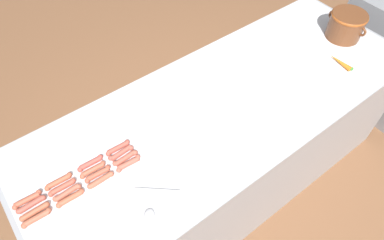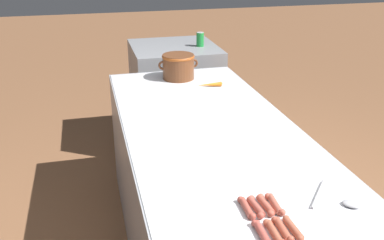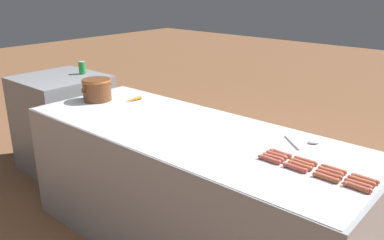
{
  "view_description": "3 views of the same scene",
  "coord_description": "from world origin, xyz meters",
  "px_view_note": "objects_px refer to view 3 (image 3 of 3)",
  "views": [
    {
      "loc": [
        0.92,
        -0.96,
        2.36
      ],
      "look_at": [
        -0.02,
        -0.25,
        0.9
      ],
      "focal_mm": 31.87,
      "sensor_mm": 36.0,
      "label": 1
    },
    {
      "loc": [
        -0.62,
        -1.94,
        1.85
      ],
      "look_at": [
        -0.08,
        0.21,
        0.91
      ],
      "focal_mm": 40.3,
      "sensor_mm": 36.0,
      "label": 2
    },
    {
      "loc": [
        -1.87,
        -1.66,
        1.84
      ],
      "look_at": [
        0.13,
        0.08,
        0.92
      ],
      "focal_mm": 37.63,
      "sensor_mm": 36.0,
      "label": 3
    }
  ],
  "objects_px": {
    "hot_dog_6": "(300,166)",
    "serving_spoon": "(306,142)",
    "hot_dog_4": "(358,184)",
    "carrot": "(133,99)",
    "bean_pot": "(97,89)",
    "soda_can": "(82,68)",
    "hot_dog_8": "(361,181)",
    "hot_dog_13": "(334,169)",
    "hot_dog_5": "(329,175)",
    "hot_dog_11": "(277,155)",
    "hot_dog_1": "(326,177)",
    "hot_dog_12": "(365,179)",
    "hot_dog_7": "(273,157)",
    "hot_dog_2": "(295,168)",
    "hot_dog_3": "(269,159)",
    "hot_dog_15": "(280,153)",
    "hot_dog_9": "(331,171)",
    "hot_dog_0": "(357,187)",
    "hot_dog_10": "(302,163)",
    "hot_dog_14": "(306,161)",
    "back_cabinet": "(64,123)"
  },
  "relations": [
    {
      "from": "hot_dog_10",
      "to": "hot_dog_13",
      "type": "height_order",
      "value": "same"
    },
    {
      "from": "hot_dog_0",
      "to": "hot_dog_2",
      "type": "xyz_separation_m",
      "value": [
        -0.0,
        0.32,
        0.0
      ]
    },
    {
      "from": "hot_dog_1",
      "to": "hot_dog_12",
      "type": "height_order",
      "value": "same"
    },
    {
      "from": "hot_dog_6",
      "to": "serving_spoon",
      "type": "xyz_separation_m",
      "value": [
        0.33,
        0.13,
        -0.01
      ]
    },
    {
      "from": "hot_dog_3",
      "to": "hot_dog_9",
      "type": "relative_size",
      "value": 1.0
    },
    {
      "from": "hot_dog_3",
      "to": "carrot",
      "type": "distance_m",
      "value": 1.47
    },
    {
      "from": "hot_dog_4",
      "to": "serving_spoon",
      "type": "distance_m",
      "value": 0.55
    },
    {
      "from": "hot_dog_3",
      "to": "hot_dog_5",
      "type": "distance_m",
      "value": 0.32
    },
    {
      "from": "hot_dog_8",
      "to": "hot_dog_13",
      "type": "bearing_deg",
      "value": 76.9
    },
    {
      "from": "hot_dog_1",
      "to": "soda_can",
      "type": "height_order",
      "value": "soda_can"
    },
    {
      "from": "hot_dog_5",
      "to": "hot_dog_15",
      "type": "distance_m",
      "value": 0.32
    },
    {
      "from": "hot_dog_2",
      "to": "hot_dog_9",
      "type": "xyz_separation_m",
      "value": [
        0.08,
        -0.16,
        0.0
      ]
    },
    {
      "from": "hot_dog_14",
      "to": "hot_dog_15",
      "type": "xyz_separation_m",
      "value": [
        -0.0,
        0.15,
        0.0
      ]
    },
    {
      "from": "hot_dog_4",
      "to": "carrot",
      "type": "distance_m",
      "value": 1.92
    },
    {
      "from": "back_cabinet",
      "to": "hot_dog_3",
      "type": "distance_m",
      "value": 2.53
    },
    {
      "from": "bean_pot",
      "to": "soda_can",
      "type": "distance_m",
      "value": 0.81
    },
    {
      "from": "hot_dog_9",
      "to": "hot_dog_12",
      "type": "height_order",
      "value": "same"
    },
    {
      "from": "hot_dog_7",
      "to": "hot_dog_8",
      "type": "relative_size",
      "value": 1.0
    },
    {
      "from": "hot_dog_5",
      "to": "hot_dog_7",
      "type": "height_order",
      "value": "same"
    },
    {
      "from": "back_cabinet",
      "to": "hot_dog_14",
      "type": "relative_size",
      "value": 6.87
    },
    {
      "from": "hot_dog_3",
      "to": "hot_dog_14",
      "type": "bearing_deg",
      "value": -54.04
    },
    {
      "from": "hot_dog_12",
      "to": "serving_spoon",
      "type": "distance_m",
      "value": 0.51
    },
    {
      "from": "hot_dog_10",
      "to": "hot_dog_15",
      "type": "relative_size",
      "value": 1.0
    },
    {
      "from": "hot_dog_3",
      "to": "bean_pot",
      "type": "bearing_deg",
      "value": 86.39
    },
    {
      "from": "back_cabinet",
      "to": "hot_dog_15",
      "type": "bearing_deg",
      "value": -92.94
    },
    {
      "from": "hot_dog_15",
      "to": "hot_dog_9",
      "type": "bearing_deg",
      "value": -96.43
    },
    {
      "from": "hot_dog_3",
      "to": "hot_dog_15",
      "type": "distance_m",
      "value": 0.11
    },
    {
      "from": "hot_dog_4",
      "to": "hot_dog_8",
      "type": "bearing_deg",
      "value": -0.09
    },
    {
      "from": "hot_dog_10",
      "to": "hot_dog_11",
      "type": "relative_size",
      "value": 1.0
    },
    {
      "from": "hot_dog_6",
      "to": "serving_spoon",
      "type": "relative_size",
      "value": 0.61
    },
    {
      "from": "hot_dog_9",
      "to": "serving_spoon",
      "type": "relative_size",
      "value": 0.61
    },
    {
      "from": "hot_dog_0",
      "to": "soda_can",
      "type": "xyz_separation_m",
      "value": [
        0.46,
        2.88,
        0.1
      ]
    },
    {
      "from": "carrot",
      "to": "hot_dog_5",
      "type": "bearing_deg",
      "value": -97.69
    },
    {
      "from": "hot_dog_8",
      "to": "hot_dog_12",
      "type": "relative_size",
      "value": 1.0
    },
    {
      "from": "hot_dog_5",
      "to": "hot_dog_12",
      "type": "distance_m",
      "value": 0.17
    },
    {
      "from": "hot_dog_1",
      "to": "hot_dog_7",
      "type": "xyz_separation_m",
      "value": [
        0.04,
        0.32,
        0.0
      ]
    },
    {
      "from": "hot_dog_5",
      "to": "hot_dog_12",
      "type": "relative_size",
      "value": 1.0
    },
    {
      "from": "hot_dog_8",
      "to": "hot_dog_13",
      "type": "xyz_separation_m",
      "value": [
        0.04,
        0.15,
        0.0
      ]
    },
    {
      "from": "hot_dog_7",
      "to": "hot_dog_14",
      "type": "xyz_separation_m",
      "value": [
        0.08,
        -0.15,
        0.0
      ]
    },
    {
      "from": "back_cabinet",
      "to": "soda_can",
      "type": "xyz_separation_m",
      "value": [
        0.22,
        -0.07,
        0.54
      ]
    },
    {
      "from": "hot_dog_0",
      "to": "hot_dog_5",
      "type": "xyz_separation_m",
      "value": [
        0.04,
        0.15,
        0.0
      ]
    },
    {
      "from": "hot_dog_7",
      "to": "hot_dog_12",
      "type": "bearing_deg",
      "value": -81.02
    },
    {
      "from": "hot_dog_5",
      "to": "carrot",
      "type": "relative_size",
      "value": 0.77
    },
    {
      "from": "hot_dog_3",
      "to": "hot_dog_7",
      "type": "height_order",
      "value": "same"
    },
    {
      "from": "back_cabinet",
      "to": "hot_dog_0",
      "type": "height_order",
      "value": "back_cabinet"
    },
    {
      "from": "hot_dog_5",
      "to": "hot_dog_11",
      "type": "relative_size",
      "value": 1.0
    },
    {
      "from": "hot_dog_2",
      "to": "hot_dog_3",
      "type": "distance_m",
      "value": 0.15
    },
    {
      "from": "hot_dog_2",
      "to": "hot_dog_6",
      "type": "xyz_separation_m",
      "value": [
        0.04,
        -0.01,
        0.0
      ]
    },
    {
      "from": "serving_spoon",
      "to": "hot_dog_4",
      "type": "bearing_deg",
      "value": -128.01
    },
    {
      "from": "hot_dog_12",
      "to": "carrot",
      "type": "bearing_deg",
      "value": 85.07
    }
  ]
}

